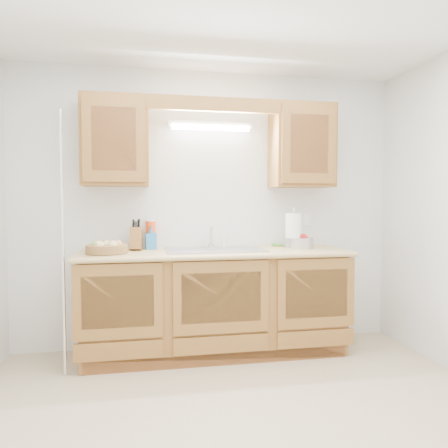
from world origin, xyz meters
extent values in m
plane|color=#C5B28E|center=(0.00, 0.00, 0.00)|extent=(3.50, 3.50, 0.00)
cube|color=silver|center=(0.00, 1.50, 1.25)|extent=(3.50, 0.02, 2.50)
cube|color=silver|center=(0.00, -1.50, 1.25)|extent=(3.50, 0.02, 2.50)
cube|color=olive|center=(0.00, 1.20, 0.44)|extent=(2.20, 0.60, 0.86)
cube|color=tan|center=(0.00, 1.19, 0.88)|extent=(2.30, 0.63, 0.04)
cube|color=olive|center=(-0.83, 1.33, 1.83)|extent=(0.55, 0.33, 0.75)
cube|color=olive|center=(0.83, 1.33, 1.83)|extent=(0.55, 0.33, 0.75)
cube|color=olive|center=(0.00, 1.19, 2.14)|extent=(2.20, 0.05, 0.12)
cylinder|color=white|center=(0.00, 1.40, 1.98)|extent=(0.70, 0.05, 0.05)
cube|color=white|center=(0.00, 1.43, 2.01)|extent=(0.76, 0.06, 0.05)
cube|color=#9E9EA3|center=(0.00, 1.21, 0.90)|extent=(0.84, 0.46, 0.01)
cube|color=#9E9EA3|center=(-0.21, 1.21, 0.82)|extent=(0.39, 0.40, 0.16)
cube|color=#9E9EA3|center=(0.21, 1.21, 0.82)|extent=(0.39, 0.40, 0.16)
cylinder|color=silver|center=(0.00, 1.41, 0.92)|extent=(0.06, 0.06, 0.04)
cylinder|color=silver|center=(0.00, 1.41, 1.00)|extent=(0.02, 0.02, 0.16)
cylinder|color=silver|center=(0.00, 1.35, 1.09)|extent=(0.02, 0.12, 0.02)
cylinder|color=white|center=(0.12, 1.41, 0.96)|extent=(0.03, 0.03, 0.12)
cylinder|color=silver|center=(-1.20, 0.94, 1.00)|extent=(0.03, 0.03, 2.00)
cube|color=white|center=(0.95, 1.49, 1.15)|extent=(0.08, 0.01, 0.12)
cylinder|color=olive|center=(-0.90, 1.15, 0.94)|extent=(0.38, 0.38, 0.06)
sphere|color=#D8C67F|center=(-0.95, 1.11, 0.97)|extent=(0.08, 0.08, 0.08)
sphere|color=#D8C67F|center=(-0.85, 1.10, 0.97)|extent=(0.08, 0.08, 0.08)
sphere|color=tan|center=(-0.81, 1.19, 0.97)|extent=(0.08, 0.08, 0.08)
sphere|color=red|center=(-0.92, 1.20, 0.96)|extent=(0.07, 0.07, 0.07)
sphere|color=#72A53F|center=(-0.99, 1.18, 0.96)|extent=(0.07, 0.07, 0.07)
sphere|color=#D8C67F|center=(-0.90, 1.14, 0.97)|extent=(0.08, 0.08, 0.08)
sphere|color=red|center=(-0.87, 1.23, 0.96)|extent=(0.07, 0.07, 0.07)
cube|color=olive|center=(-0.67, 1.35, 0.99)|extent=(0.11, 0.17, 0.21)
cylinder|color=black|center=(-0.69, 1.34, 1.11)|extent=(0.02, 0.04, 0.08)
cylinder|color=black|center=(-0.67, 1.34, 1.11)|extent=(0.02, 0.04, 0.08)
cylinder|color=black|center=(-0.64, 1.34, 1.12)|extent=(0.02, 0.04, 0.08)
cylinder|color=black|center=(-0.68, 1.37, 1.12)|extent=(0.02, 0.04, 0.08)
cylinder|color=black|center=(-0.65, 1.37, 1.12)|extent=(0.02, 0.04, 0.08)
cylinder|color=black|center=(-0.69, 1.40, 1.13)|extent=(0.02, 0.04, 0.08)
cylinder|color=black|center=(-0.64, 1.40, 1.13)|extent=(0.02, 0.04, 0.08)
cylinder|color=#F9460D|center=(-0.54, 1.44, 1.02)|extent=(0.11, 0.11, 0.25)
cylinder|color=white|center=(-0.54, 1.44, 1.15)|extent=(0.08, 0.08, 0.01)
imported|color=#2676C1|center=(-0.54, 1.39, 1.00)|extent=(0.10, 0.11, 0.21)
cube|color=#CC333F|center=(0.64, 1.44, 0.90)|extent=(0.12, 0.09, 0.01)
cube|color=green|center=(0.64, 1.44, 0.91)|extent=(0.12, 0.09, 0.02)
cylinder|color=silver|center=(0.73, 1.25, 0.91)|extent=(0.18, 0.18, 0.01)
cylinder|color=silver|center=(0.73, 1.25, 1.08)|extent=(0.02, 0.02, 0.36)
cylinder|color=white|center=(0.73, 1.25, 1.06)|extent=(0.17, 0.17, 0.30)
sphere|color=silver|center=(0.73, 1.25, 1.26)|extent=(0.02, 0.02, 0.02)
cylinder|color=silver|center=(0.78, 1.24, 0.95)|extent=(0.26, 0.26, 0.10)
sphere|color=red|center=(0.75, 1.24, 1.00)|extent=(0.07, 0.07, 0.07)
sphere|color=red|center=(0.81, 1.26, 1.00)|extent=(0.07, 0.07, 0.07)
sphere|color=red|center=(0.78, 1.21, 1.00)|extent=(0.07, 0.07, 0.07)
sphere|color=red|center=(0.82, 1.22, 1.00)|extent=(0.07, 0.07, 0.07)
camera|label=1|loc=(-0.62, -2.48, 1.32)|focal=35.00mm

